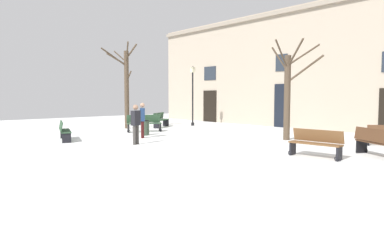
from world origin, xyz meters
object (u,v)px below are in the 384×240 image
at_px(bench_by_litter_bin, 160,120).
at_px(person_crossing_plaza, 136,123).
at_px(litter_bin, 145,128).
at_px(bench_far_corner, 64,130).
at_px(bench_back_to_back_left, 316,143).
at_px(bench_back_to_back_right, 375,142).
at_px(bench_near_lamp, 144,123).
at_px(tree_foreground, 288,92).
at_px(streetlamp, 193,89).
at_px(person_strolling, 142,119).
at_px(tree_right_of_center, 126,85).

relative_size(bench_by_litter_bin, person_crossing_plaza, 1.06).
distance_m(litter_bin, bench_by_litter_bin, 4.54).
bearing_deg(bench_by_litter_bin, bench_far_corner, 166.43).
xyz_separation_m(litter_bin, bench_back_to_back_left, (9.00, 0.51, 0.09)).
bearing_deg(bench_back_to_back_right, person_crossing_plaza, 59.92).
bearing_deg(bench_by_litter_bin, bench_near_lamp, -177.18).
relative_size(tree_foreground, litter_bin, 5.78).
bearing_deg(bench_by_litter_bin, streetlamp, -42.75).
relative_size(bench_near_lamp, person_crossing_plaza, 1.17).
xyz_separation_m(streetlamp, person_crossing_plaza, (5.26, -7.84, -1.53)).
xyz_separation_m(bench_far_corner, bench_near_lamp, (-0.78, 4.80, 0.04)).
height_order(streetlamp, person_strolling, streetlamp).
distance_m(tree_foreground, bench_far_corner, 10.18).
bearing_deg(person_strolling, bench_far_corner, 100.10).
relative_size(streetlamp, bench_back_to_back_left, 2.31).
relative_size(person_crossing_plaza, person_strolling, 0.98).
distance_m(bench_by_litter_bin, person_crossing_plaza, 7.90).
bearing_deg(person_strolling, streetlamp, -24.64).
distance_m(bench_back_to_back_right, person_strolling, 9.78).
xyz_separation_m(streetlamp, bench_far_corner, (2.05, -9.55, -1.97)).
relative_size(tree_right_of_center, bench_back_to_back_right, 3.21).
relative_size(streetlamp, bench_by_litter_bin, 2.29).
height_order(tree_foreground, streetlamp, tree_foreground).
bearing_deg(person_strolling, bench_back_to_back_right, -126.90).
distance_m(bench_by_litter_bin, bench_back_to_back_right, 13.40).
bearing_deg(bench_by_litter_bin, person_strolling, -167.71).
xyz_separation_m(tree_right_of_center, litter_bin, (3.90, -1.26, -2.27)).
relative_size(litter_bin, bench_by_litter_bin, 0.44).
bearing_deg(bench_far_corner, bench_near_lamp, -61.86).
height_order(tree_right_of_center, bench_back_to_back_right, tree_right_of_center).
distance_m(bench_by_litter_bin, bench_near_lamp, 2.92).
relative_size(streetlamp, bench_near_lamp, 2.08).
height_order(tree_foreground, bench_back_to_back_right, tree_foreground).
relative_size(bench_back_to_back_left, person_strolling, 1.04).
distance_m(tree_foreground, person_strolling, 6.82).
xyz_separation_m(tree_right_of_center, person_strolling, (4.78, -2.01, -1.73)).
xyz_separation_m(litter_bin, person_crossing_plaza, (2.55, -2.19, 0.52)).
bearing_deg(litter_bin, bench_by_litter_bin, 133.71).
height_order(tree_right_of_center, litter_bin, tree_right_of_center).
xyz_separation_m(bench_by_litter_bin, bench_back_to_back_left, (12.13, -2.78, -0.01)).
bearing_deg(tree_right_of_center, person_strolling, -22.79).
bearing_deg(person_strolling, bench_near_lamp, 0.71).
bearing_deg(bench_far_corner, person_strolling, -97.12).
bearing_deg(bench_near_lamp, tree_foreground, -44.38).
relative_size(tree_foreground, bench_by_litter_bin, 2.52).
bearing_deg(bench_back_to_back_left, bench_far_corner, -159.23).
xyz_separation_m(streetlamp, bench_back_to_back_right, (12.92, -3.55, -1.95)).
bearing_deg(bench_far_corner, bench_back_to_back_right, -132.22).
bearing_deg(bench_by_litter_bin, tree_foreground, -119.80).
bearing_deg(tree_foreground, streetlamp, 167.30).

